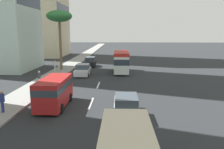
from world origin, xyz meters
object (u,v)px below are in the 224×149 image
van_second (54,91)px  palm_tree (59,17)px  car_fifth (126,107)px  car_third (90,62)px  pedestrian_mid_block (39,78)px  pedestrian_by_tree (2,101)px  car_lead (83,70)px  minibus_sixth (121,61)px  pedestrian_near_lamp (55,66)px

van_second → palm_tree: 19.44m
van_second → car_fifth: van_second is taller
car_third → pedestrian_mid_block: pedestrian_mid_block is taller
car_third → pedestrian_by_tree: 24.22m
car_lead → minibus_sixth: bearing=114.9°
van_second → car_lead: bearing=179.4°
pedestrian_mid_block → pedestrian_by_tree: size_ratio=1.06×
car_lead → car_fifth: car_fifth is taller
pedestrian_mid_block → car_fifth: bearing=40.0°
minibus_sixth → pedestrian_near_lamp: size_ratio=3.67×
car_lead → pedestrian_by_tree: pedestrian_by_tree is taller
minibus_sixth → pedestrian_by_tree: (-18.01, 9.03, -0.69)m
pedestrian_mid_block → pedestrian_by_tree: bearing=-6.5°
car_lead → pedestrian_near_lamp: 5.00m
car_fifth → pedestrian_mid_block: size_ratio=2.45×
pedestrian_mid_block → minibus_sixth: bearing=128.6°
pedestrian_near_lamp → pedestrian_mid_block: bearing=72.1°
pedestrian_mid_block → van_second: bearing=21.2°
van_second → minibus_sixth: minibus_sixth is taller
pedestrian_near_lamp → pedestrian_mid_block: size_ratio=1.00×
car_lead → pedestrian_by_tree: 15.88m
car_lead → pedestrian_by_tree: (-15.47, 3.55, 0.28)m
car_lead → car_fifth: 16.69m
pedestrian_near_lamp → palm_tree: bearing=-124.6°
pedestrian_by_tree → palm_tree: palm_tree is taller
van_second → car_fifth: (-2.12, -5.86, -0.59)m
car_third → van_second: bearing=-0.2°
car_lead → minibus_sixth: minibus_sixth is taller
pedestrian_by_tree → car_fifth: bearing=-50.9°
car_lead → pedestrian_mid_block: bearing=-27.7°
palm_tree → van_second: bearing=-167.2°
minibus_sixth → van_second: bearing=160.7°
car_fifth → car_third: bearing=13.5°
car_fifth → palm_tree: (19.82, 9.87, 7.57)m
car_third → car_fifth: 24.86m
car_fifth → pedestrian_mid_block: 12.78m
pedestrian_by_tree → palm_tree: size_ratio=0.18×
minibus_sixth → car_fifth: bearing=-179.2°
car_lead → van_second: van_second is taller
palm_tree → car_third: bearing=-43.2°
van_second → minibus_sixth: 17.05m
pedestrian_by_tree → pedestrian_mid_block: bearing=41.5°
car_third → minibus_sixth: minibus_sixth is taller
car_lead → car_fifth: size_ratio=0.99×
van_second → car_third: (22.05, -0.08, -0.56)m
pedestrian_by_tree → car_third: bearing=32.1°
car_fifth → pedestrian_near_lamp: size_ratio=2.45×
car_fifth → van_second: bearing=70.1°
minibus_sixth → palm_tree: size_ratio=0.69×
minibus_sixth → palm_tree: 11.78m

